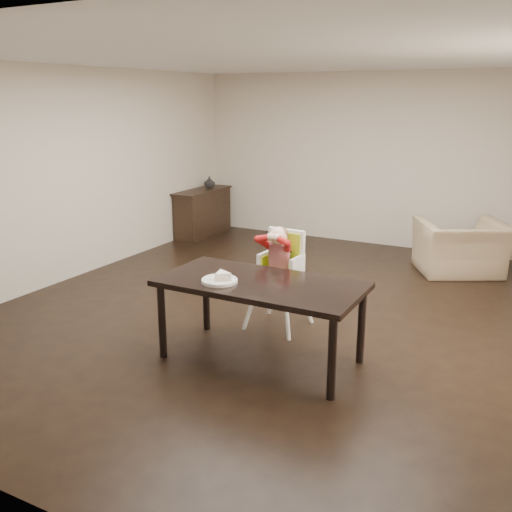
{
  "coord_description": "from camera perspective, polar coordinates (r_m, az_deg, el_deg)",
  "views": [
    {
      "loc": [
        2.53,
        -5.39,
        2.32
      ],
      "look_at": [
        0.04,
        -0.66,
        0.82
      ],
      "focal_mm": 40.0,
      "sensor_mm": 36.0,
      "label": 1
    }
  ],
  "objects": [
    {
      "name": "dining_table",
      "position": [
        5.05,
        0.47,
        -3.41
      ],
      "size": [
        1.8,
        0.9,
        0.75
      ],
      "color": "black",
      "rests_on": "ground"
    },
    {
      "name": "plate",
      "position": [
        5.0,
        -3.58,
        -2.28
      ],
      "size": [
        0.39,
        0.39,
        0.09
      ],
      "rotation": [
        0.0,
        0.0,
        0.26
      ],
      "color": "white",
      "rests_on": "dining_table"
    },
    {
      "name": "vase",
      "position": [
        9.98,
        -4.68,
        7.35
      ],
      "size": [
        0.22,
        0.23,
        0.19
      ],
      "primitive_type": "imported",
      "rotation": [
        0.0,
        0.0,
        -0.18
      ],
      "color": "#99999E",
      "rests_on": "sideboard"
    },
    {
      "name": "armchair",
      "position": [
        8.13,
        19.86,
        1.63
      ],
      "size": [
        1.31,
        1.15,
        0.96
      ],
      "primitive_type": "imported",
      "rotation": [
        0.0,
        0.0,
        3.64
      ],
      "color": "tan",
      "rests_on": "ground"
    },
    {
      "name": "room_walls",
      "position": [
        5.98,
        2.73,
        11.18
      ],
      "size": [
        6.02,
        7.02,
        2.71
      ],
      "color": "beige",
      "rests_on": "ground"
    },
    {
      "name": "sideboard",
      "position": [
        9.87,
        -5.35,
        4.37
      ],
      "size": [
        0.44,
        1.26,
        0.79
      ],
      "color": "black",
      "rests_on": "ground"
    },
    {
      "name": "ground",
      "position": [
        6.39,
        2.51,
        -5.63
      ],
      "size": [
        7.0,
        7.0,
        0.0
      ],
      "primitive_type": "plane",
      "color": "black",
      "rests_on": "ground"
    },
    {
      "name": "high_chair",
      "position": [
        5.8,
        2.43,
        -0.04
      ],
      "size": [
        0.47,
        0.47,
        1.07
      ],
      "rotation": [
        0.0,
        0.0,
        -0.05
      ],
      "color": "white",
      "rests_on": "ground"
    }
  ]
}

